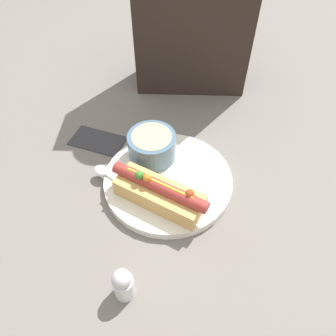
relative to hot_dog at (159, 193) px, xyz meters
The scene contains 7 objects.
ground_plane 0.07m from the hot_dog, 76.11° to the left, with size 4.00×4.00×0.00m, color slate.
dinner_plate 0.07m from the hot_dog, 76.11° to the left, with size 0.27×0.27×0.02m.
hot_dog is the anchor object (origin of this frame).
soup_bowl 0.12m from the hot_dog, 100.46° to the left, with size 0.10×0.10×0.06m.
spoon 0.12m from the hot_dog, 152.72° to the left, with size 0.16×0.12×0.01m.
napkin 0.24m from the hot_dog, 131.41° to the left, with size 0.14×0.10×0.01m.
salt_shaker 0.18m from the hot_dog, 105.45° to the right, with size 0.03×0.03×0.07m.
Camera 1 is at (0.02, -0.43, 0.54)m, focal length 35.00 mm.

